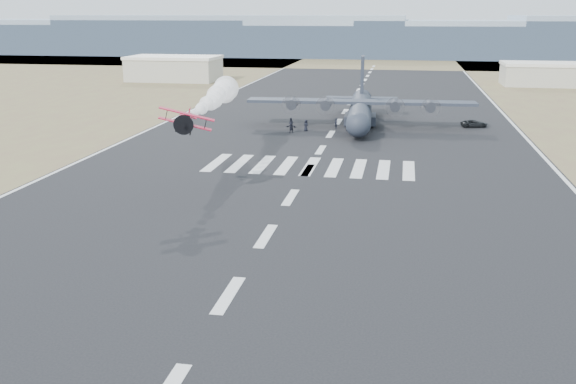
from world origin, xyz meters
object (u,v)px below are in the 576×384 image
(hangar_left, at_px, (174,68))
(aerobatic_biplane, at_px, (186,120))
(crew_b, at_px, (291,123))
(crew_e, at_px, (306,125))
(crew_f, at_px, (291,127))
(hangar_right, at_px, (543,74))
(transport_aircraft, at_px, (360,109))
(crew_g, at_px, (356,127))
(support_vehicle, at_px, (474,124))
(crew_d, at_px, (358,126))
(crew_h, at_px, (364,124))
(crew_a, at_px, (336,124))
(crew_c, at_px, (347,125))

(hangar_left, bearing_deg, aerobatic_biplane, -69.38)
(crew_b, bearing_deg, crew_e, 15.01)
(crew_f, bearing_deg, hangar_right, 56.05)
(crew_b, distance_m, crew_e, 3.25)
(transport_aircraft, bearing_deg, aerobatic_biplane, -110.16)
(hangar_right, bearing_deg, transport_aircraft, -121.42)
(transport_aircraft, height_order, crew_g, transport_aircraft)
(hangar_right, relative_size, crew_b, 11.59)
(hangar_left, height_order, transport_aircraft, transport_aircraft)
(transport_aircraft, height_order, support_vehicle, transport_aircraft)
(crew_d, relative_size, crew_h, 1.10)
(crew_h, bearing_deg, aerobatic_biplane, -74.98)
(crew_e, distance_m, crew_h, 9.50)
(hangar_left, height_order, crew_h, hangar_left)
(hangar_right, bearing_deg, crew_b, -125.51)
(aerobatic_biplane, xyz_separation_m, transport_aircraft, (14.44, 46.30, -5.14))
(hangar_right, relative_size, crew_a, 11.97)
(hangar_right, bearing_deg, support_vehicle, -109.11)
(hangar_left, xyz_separation_m, transport_aircraft, (55.91, -63.90, -0.62))
(crew_a, bearing_deg, transport_aircraft, 88.48)
(crew_e, bearing_deg, crew_a, -18.88)
(crew_a, relative_size, crew_f, 0.95)
(crew_h, bearing_deg, crew_f, -120.20)
(aerobatic_biplane, relative_size, crew_g, 3.03)
(transport_aircraft, height_order, crew_c, transport_aircraft)
(crew_c, bearing_deg, hangar_right, -160.54)
(transport_aircraft, distance_m, crew_h, 4.50)
(crew_g, bearing_deg, crew_e, -131.28)
(crew_c, bearing_deg, crew_d, 109.45)
(hangar_right, bearing_deg, crew_g, -118.97)
(support_vehicle, height_order, crew_f, crew_f)
(aerobatic_biplane, bearing_deg, crew_g, 63.30)
(crew_d, bearing_deg, crew_b, 124.93)
(support_vehicle, distance_m, crew_f, 30.81)
(hangar_left, height_order, crew_c, hangar_left)
(hangar_left, distance_m, aerobatic_biplane, 117.83)
(hangar_left, bearing_deg, crew_h, -50.09)
(aerobatic_biplane, height_order, crew_c, aerobatic_biplane)
(hangar_left, height_order, aerobatic_biplane, aerobatic_biplane)
(crew_e, bearing_deg, crew_c, -36.71)
(aerobatic_biplane, xyz_separation_m, support_vehicle, (33.19, 47.83, -7.34))
(support_vehicle, xyz_separation_m, crew_d, (-18.55, -8.13, 0.35))
(aerobatic_biplane, bearing_deg, crew_b, 78.54)
(support_vehicle, height_order, crew_h, crew_h)
(crew_a, xyz_separation_m, crew_b, (-7.27, -1.08, 0.03))
(support_vehicle, bearing_deg, crew_h, 94.70)
(crew_c, bearing_deg, crew_h, 169.97)
(crew_b, relative_size, crew_g, 0.97)
(support_vehicle, xyz_separation_m, crew_b, (-29.63, -6.87, 0.30))
(crew_f, relative_size, crew_g, 0.99)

